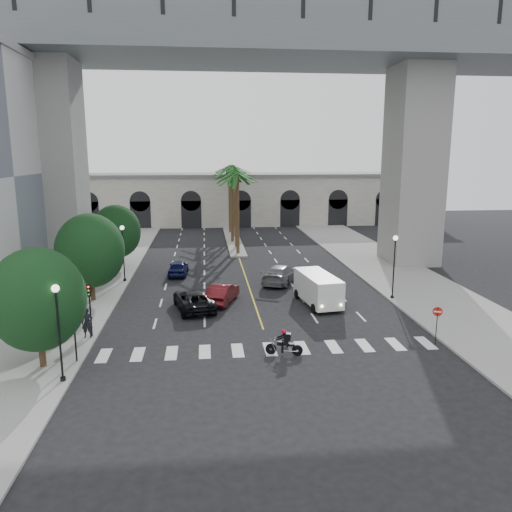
{
  "coord_description": "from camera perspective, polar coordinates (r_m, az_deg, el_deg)",
  "views": [
    {
      "loc": [
        -3.81,
        -30.17,
        11.82
      ],
      "look_at": [
        -0.1,
        6.0,
        4.33
      ],
      "focal_mm": 35.0,
      "sensor_mm": 36.0,
      "label": 1
    }
  ],
  "objects": [
    {
      "name": "car_e",
      "position": [
        49.8,
        -8.88,
        -1.33
      ],
      "size": [
        2.01,
        4.53,
        1.51
      ],
      "primitive_type": "imported",
      "rotation": [
        0.0,
        0.0,
        3.09
      ],
      "color": "#0E1444",
      "rests_on": "ground"
    },
    {
      "name": "palm_c",
      "position": [
        66.33,
        -2.77,
        9.12
      ],
      "size": [
        3.2,
        3.2,
        10.1
      ],
      "color": "#47331E",
      "rests_on": "ground"
    },
    {
      "name": "cargo_van",
      "position": [
        39.8,
        7.1,
        -3.67
      ],
      "size": [
        2.96,
        6.02,
        2.47
      ],
      "rotation": [
        0.0,
        0.0,
        0.13
      ],
      "color": "silver",
      "rests_on": "ground"
    },
    {
      "name": "car_c",
      "position": [
        38.79,
        -7.12,
        -4.99
      ],
      "size": [
        3.69,
        5.99,
        1.55
      ],
      "primitive_type": "imported",
      "rotation": [
        0.0,
        0.0,
        3.35
      ],
      "color": "black",
      "rests_on": "ground"
    },
    {
      "name": "traffic_signal_far",
      "position": [
        33.85,
        -18.47,
        -4.94
      ],
      "size": [
        0.25,
        0.18,
        3.65
      ],
      "color": "black",
      "rests_on": "ground"
    },
    {
      "name": "street_tree_mid",
      "position": [
        41.91,
        -18.43,
        0.58
      ],
      "size": [
        5.44,
        5.44,
        7.21
      ],
      "color": "#382616",
      "rests_on": "ground"
    },
    {
      "name": "street_tree_far",
      "position": [
        53.56,
        -15.69,
        2.71
      ],
      "size": [
        5.04,
        5.04,
        6.68
      ],
      "color": "#382616",
      "rests_on": "ground"
    },
    {
      "name": "car_d",
      "position": [
        46.34,
        2.81,
        -2.06
      ],
      "size": [
        4.6,
        6.32,
        1.7
      ],
      "primitive_type": "imported",
      "rotation": [
        0.0,
        0.0,
        2.71
      ],
      "color": "slate",
      "rests_on": "ground"
    },
    {
      "name": "motorcycle_rider",
      "position": [
        30.18,
        3.37,
        -9.94
      ],
      "size": [
        2.2,
        0.76,
        1.62
      ],
      "rotation": [
        0.0,
        0.0,
        -0.25
      ],
      "color": "black",
      "rests_on": "ground"
    },
    {
      "name": "pedestrian_b",
      "position": [
        42.52,
        -22.83,
        -4.14
      ],
      "size": [
        0.92,
        0.83,
        1.56
      ],
      "primitive_type": "imported",
      "rotation": [
        0.0,
        0.0,
        -0.39
      ],
      "color": "black",
      "rests_on": "sidewalk_left"
    },
    {
      "name": "lamp_post_right",
      "position": [
        41.98,
        15.52,
        -0.61
      ],
      "size": [
        0.4,
        0.4,
        5.35
      ],
      "color": "black",
      "rests_on": "ground"
    },
    {
      "name": "sidewalk_left",
      "position": [
        48.0,
        -19.18,
        -3.18
      ],
      "size": [
        8.0,
        100.0,
        0.15
      ],
      "primitive_type": "cube",
      "color": "gray",
      "rests_on": "ground"
    },
    {
      "name": "lamp_post_left_near",
      "position": [
        27.66,
        -21.65,
        -7.32
      ],
      "size": [
        0.4,
        0.4,
        5.35
      ],
      "color": "black",
      "rests_on": "ground"
    },
    {
      "name": "do_not_enter_sign",
      "position": [
        33.35,
        20.0,
        -6.6
      ],
      "size": [
        0.56,
        0.28,
        2.45
      ],
      "rotation": [
        0.0,
        0.0,
        -0.43
      ],
      "color": "black",
      "rests_on": "ground"
    },
    {
      "name": "lamp_post_left_far",
      "position": [
        47.58,
        -14.94,
        0.83
      ],
      "size": [
        0.4,
        0.4,
        5.35
      ],
      "color": "black",
      "rests_on": "ground"
    },
    {
      "name": "palm_e",
      "position": [
        74.31,
        -3.04,
        9.6
      ],
      "size": [
        3.2,
        3.2,
        10.4
      ],
      "color": "#47331E",
      "rests_on": "ground"
    },
    {
      "name": "ground",
      "position": [
        32.63,
        1.26,
        -9.6
      ],
      "size": [
        140.0,
        140.0,
        0.0
      ],
      "primitive_type": "plane",
      "color": "black",
      "rests_on": "ground"
    },
    {
      "name": "street_tree_near",
      "position": [
        29.73,
        -23.72,
        -4.57
      ],
      "size": [
        5.2,
        5.2,
        6.89
      ],
      "color": "#382616",
      "rests_on": "ground"
    },
    {
      "name": "traffic_signal_near",
      "position": [
        30.14,
        -20.1,
        -7.09
      ],
      "size": [
        0.25,
        0.18,
        3.65
      ],
      "color": "black",
      "rests_on": "ground"
    },
    {
      "name": "palm_d",
      "position": [
        70.32,
        -2.67,
        9.86
      ],
      "size": [
        3.2,
        3.2,
        10.9
      ],
      "color": "#47331E",
      "rests_on": "ground"
    },
    {
      "name": "median",
      "position": [
        69.28,
        -2.63,
        1.89
      ],
      "size": [
        2.0,
        24.0,
        0.2
      ],
      "primitive_type": "cube",
      "color": "gray",
      "rests_on": "ground"
    },
    {
      "name": "car_a",
      "position": [
        40.72,
        8.65,
        -4.37
      ],
      "size": [
        1.94,
        4.11,
        1.36
      ],
      "primitive_type": "imported",
      "rotation": [
        0.0,
        0.0,
        3.05
      ],
      "color": "silver",
      "rests_on": "ground"
    },
    {
      "name": "sidewalk_right",
      "position": [
        50.32,
        16.28,
        -2.33
      ],
      "size": [
        8.0,
        100.0,
        0.15
      ],
      "primitive_type": "cube",
      "color": "gray",
      "rests_on": "ground"
    },
    {
      "name": "pedestrian_a",
      "position": [
        34.12,
        -18.72,
        -7.26
      ],
      "size": [
        0.72,
        0.48,
        1.96
      ],
      "primitive_type": "imported",
      "rotation": [
        0.0,
        0.0,
        -0.01
      ],
      "color": "black",
      "rests_on": "sidewalk_left"
    },
    {
      "name": "palm_f",
      "position": [
        78.31,
        -2.97,
        9.91
      ],
      "size": [
        3.2,
        3.2,
        10.7
      ],
      "color": "#47331E",
      "rests_on": "ground"
    },
    {
      "name": "car_b",
      "position": [
        40.34,
        -3.89,
        -4.26
      ],
      "size": [
        3.11,
        5.05,
        1.57
      ],
      "primitive_type": "imported",
      "rotation": [
        0.0,
        0.0,
        2.81
      ],
      "color": "#541015",
      "rests_on": "ground"
    },
    {
      "name": "pier_building",
      "position": [
        85.59,
        -3.31,
        6.56
      ],
      "size": [
        71.0,
        10.5,
        8.5
      ],
      "color": "silver",
      "rests_on": "ground"
    },
    {
      "name": "palm_a",
      "position": [
        58.36,
        -2.14,
        8.96
      ],
      "size": [
        3.2,
        3.2,
        10.3
      ],
      "color": "#47331E",
      "rests_on": "ground"
    },
    {
      "name": "bridge",
      "position": [
        53.09,
        2.13,
        18.88
      ],
      "size": [
        75.0,
        13.0,
        26.0
      ],
      "color": "gray",
      "rests_on": "ground"
    },
    {
      "name": "palm_b",
      "position": [
        62.34,
        -2.29,
        9.39
      ],
      "size": [
        3.2,
        3.2,
        10.6
      ],
      "color": "#47331E",
      "rests_on": "ground"
    }
  ]
}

